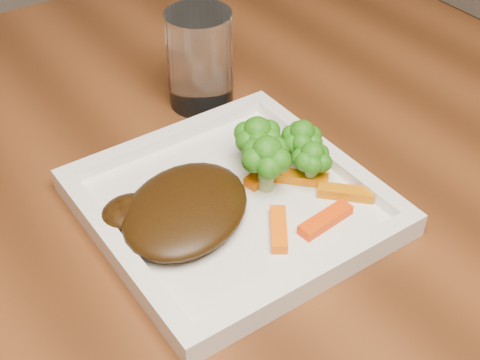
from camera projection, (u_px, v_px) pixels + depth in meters
plate at (232, 207)px, 0.68m from camera, size 0.27×0.27×0.01m
steak at (185, 209)px, 0.64m from camera, size 0.18×0.17×0.03m
broccoli_0 at (257, 139)px, 0.70m from camera, size 0.07×0.07×0.07m
broccoli_1 at (302, 139)px, 0.70m from camera, size 0.06×0.06×0.06m
broccoli_2 at (312, 160)px, 0.68m from camera, size 0.06×0.06×0.06m
broccoli_3 at (267, 164)px, 0.67m from camera, size 0.06×0.06×0.06m
carrot_0 at (326, 220)px, 0.65m from camera, size 0.06×0.02×0.01m
carrot_1 at (346, 192)px, 0.68m from camera, size 0.05×0.05×0.01m
carrot_2 at (279, 229)px, 0.64m from camera, size 0.05×0.06×0.01m
carrot_5 at (302, 178)px, 0.69m from camera, size 0.05×0.05×0.01m
carrot_6 at (266, 172)px, 0.70m from camera, size 0.06×0.03×0.01m
drinking_glass at (200, 59)px, 0.80m from camera, size 0.10×0.10×0.12m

